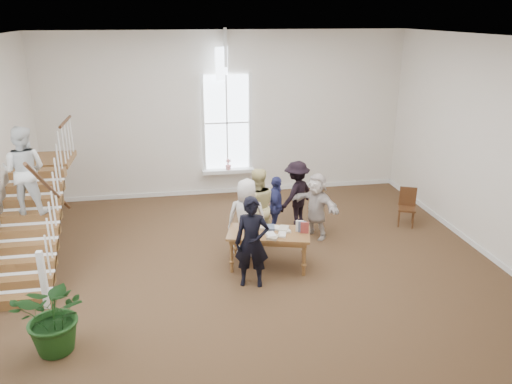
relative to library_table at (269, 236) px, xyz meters
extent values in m
plane|color=#422E1A|center=(-0.29, 0.11, -0.68)|extent=(10.00, 10.00, 0.00)
plane|color=silver|center=(-0.29, 4.61, 1.57)|extent=(10.00, 0.00, 10.00)
plane|color=silver|center=(-0.29, -4.39, 1.57)|extent=(10.00, 0.00, 10.00)
plane|color=silver|center=(4.71, 0.11, 1.57)|extent=(0.00, 9.00, 9.00)
plane|color=white|center=(-0.29, 0.11, 3.82)|extent=(10.00, 10.00, 0.00)
cube|color=white|center=(-0.29, 4.43, 0.02)|extent=(1.45, 0.28, 0.10)
plane|color=white|center=(-0.29, 4.55, 1.37)|extent=(2.60, 0.00, 2.60)
plane|color=white|center=(-0.29, 4.55, 2.97)|extent=(0.60, 0.60, 0.85)
cube|color=white|center=(-0.29, 4.58, -0.62)|extent=(10.00, 0.04, 0.12)
imported|color=pink|center=(-0.29, 4.40, 0.22)|extent=(0.17, 0.17, 0.30)
cube|color=brown|center=(-4.64, -0.69, -0.58)|extent=(1.10, 0.30, 0.20)
cube|color=brown|center=(-4.64, -0.39, -0.38)|extent=(1.10, 0.30, 0.20)
cube|color=brown|center=(-4.64, -0.09, -0.18)|extent=(1.10, 0.30, 0.20)
cube|color=brown|center=(-4.64, 0.21, 0.02)|extent=(1.10, 0.30, 0.20)
cube|color=brown|center=(-4.64, 0.51, 0.22)|extent=(1.10, 0.30, 0.20)
cube|color=brown|center=(-4.64, 0.81, 0.42)|extent=(1.10, 0.30, 0.20)
cube|color=brown|center=(-4.64, 1.11, 0.62)|extent=(1.10, 0.30, 0.20)
cube|color=brown|center=(-4.64, 1.41, 0.82)|extent=(1.10, 0.30, 0.20)
cube|color=brown|center=(-4.64, 1.71, 1.02)|extent=(1.10, 0.30, 0.20)
cube|color=brown|center=(-4.64, 2.61, 1.06)|extent=(1.10, 1.20, 0.12)
cube|color=white|center=(-4.15, -0.84, -0.13)|extent=(0.10, 0.10, 1.10)
cylinder|color=#3E1F11|center=(-4.14, 0.51, 1.07)|extent=(0.07, 2.74, 1.86)
imported|color=silver|center=(-4.64, 0.81, 1.38)|extent=(0.94, 0.79, 1.72)
cube|color=brown|center=(0.00, -0.01, 0.06)|extent=(1.79, 1.22, 0.05)
cube|color=brown|center=(0.00, -0.01, -0.02)|extent=(1.65, 1.07, 0.10)
cylinder|color=brown|center=(-0.77, -0.12, -0.33)|extent=(0.07, 0.07, 0.72)
cylinder|color=brown|center=(0.61, -0.49, -0.33)|extent=(0.07, 0.07, 0.72)
cylinder|color=brown|center=(-0.61, 0.48, -0.33)|extent=(0.07, 0.07, 0.72)
cylinder|color=brown|center=(0.78, 0.10, -0.33)|extent=(0.07, 0.07, 0.72)
cube|color=silver|center=(0.18, 0.14, 0.10)|extent=(0.26, 0.26, 0.03)
cube|color=beige|center=(0.15, 0.18, 0.10)|extent=(0.21, 0.24, 0.03)
cube|color=tan|center=(0.03, -0.30, 0.11)|extent=(0.29, 0.30, 0.05)
cube|color=silver|center=(0.23, -0.19, 0.10)|extent=(0.23, 0.31, 0.04)
cube|color=#4C5972|center=(-0.44, 0.31, 0.10)|extent=(0.25, 0.24, 0.04)
cube|color=maroon|center=(-0.28, 0.21, 0.10)|extent=(0.27, 0.31, 0.04)
cube|color=white|center=(0.00, -0.22, 0.11)|extent=(0.19, 0.25, 0.06)
cube|color=#BFB299|center=(0.32, 0.04, 0.11)|extent=(0.28, 0.32, 0.06)
cube|color=silver|center=(-0.40, 0.02, 0.11)|extent=(0.23, 0.32, 0.05)
cube|color=beige|center=(0.34, 0.00, 0.10)|extent=(0.19, 0.28, 0.04)
cube|color=tan|center=(-0.09, 0.23, 0.11)|extent=(0.20, 0.28, 0.05)
cube|color=silver|center=(-0.30, 0.16, 0.09)|extent=(0.25, 0.27, 0.02)
cube|color=#4C5972|center=(0.05, 0.16, 0.11)|extent=(0.25, 0.29, 0.05)
imported|color=black|center=(-0.45, -0.66, 0.20)|extent=(0.73, 0.56, 1.77)
imported|color=beige|center=(-0.35, 0.59, 0.16)|extent=(0.92, 0.70, 1.70)
imported|color=beige|center=(-0.05, 1.09, 0.20)|extent=(0.87, 0.69, 1.77)
imported|color=navy|center=(0.45, 1.44, 0.04)|extent=(0.58, 0.91, 1.44)
imported|color=black|center=(1.05, 1.89, 0.14)|extent=(1.20, 1.15, 1.64)
imported|color=beige|center=(1.35, 1.24, 0.08)|extent=(1.19, 1.42, 1.53)
imported|color=#153A12|center=(-3.69, -2.11, -0.06)|extent=(1.38, 1.28, 1.25)
cube|color=#3E1F11|center=(3.71, 1.48, -0.25)|extent=(0.53, 0.53, 0.05)
cube|color=#3E1F11|center=(3.79, 1.65, 0.00)|extent=(0.38, 0.20, 0.48)
cylinder|color=#3E1F11|center=(3.50, 1.40, -0.47)|extent=(0.04, 0.04, 0.42)
cylinder|color=#3E1F11|center=(3.79, 1.27, -0.47)|extent=(0.04, 0.04, 0.42)
cylinder|color=#3E1F11|center=(3.64, 1.70, -0.47)|extent=(0.04, 0.04, 0.42)
cylinder|color=#3E1F11|center=(3.93, 1.56, -0.47)|extent=(0.04, 0.04, 0.42)
camera|label=1|loc=(-1.81, -8.96, 4.23)|focal=35.00mm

